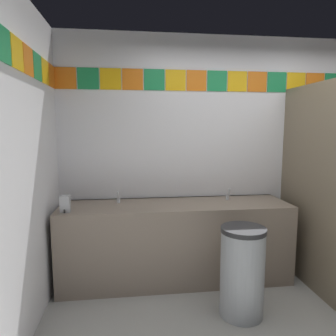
# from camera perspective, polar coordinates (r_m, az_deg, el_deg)

# --- Properties ---
(wall_back) EXTENTS (4.19, 0.09, 2.62)m
(wall_back) POSITION_cam_1_polar(r_m,az_deg,el_deg) (3.66, 14.01, 2.72)
(wall_back) COLOR silver
(wall_back) RESTS_ON ground_plane
(vanity_counter) EXTENTS (2.38, 0.62, 0.83)m
(vanity_counter) POSITION_cam_1_polar(r_m,az_deg,el_deg) (3.31, 1.42, -13.53)
(vanity_counter) COLOR gray
(vanity_counter) RESTS_ON ground_plane
(faucet_left) EXTENTS (0.04, 0.10, 0.14)m
(faucet_left) POSITION_cam_1_polar(r_m,az_deg,el_deg) (3.23, -9.33, -5.66)
(faucet_left) COLOR silver
(faucet_left) RESTS_ON vanity_counter
(faucet_right) EXTENTS (0.04, 0.10, 0.14)m
(faucet_right) POSITION_cam_1_polar(r_m,az_deg,el_deg) (3.39, 11.23, -5.06)
(faucet_right) COLOR silver
(faucet_right) RESTS_ON vanity_counter
(soap_dispenser) EXTENTS (0.09, 0.09, 0.16)m
(soap_dispenser) POSITION_cam_1_polar(r_m,az_deg,el_deg) (3.01, -18.79, -6.41)
(soap_dispenser) COLOR #B7BABF
(soap_dispenser) RESTS_ON vanity_counter
(trash_bin) EXTENTS (0.38, 0.38, 0.78)m
(trash_bin) POSITION_cam_1_polar(r_m,az_deg,el_deg) (2.81, 13.78, -18.39)
(trash_bin) COLOR #999EA3
(trash_bin) RESTS_ON ground_plane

